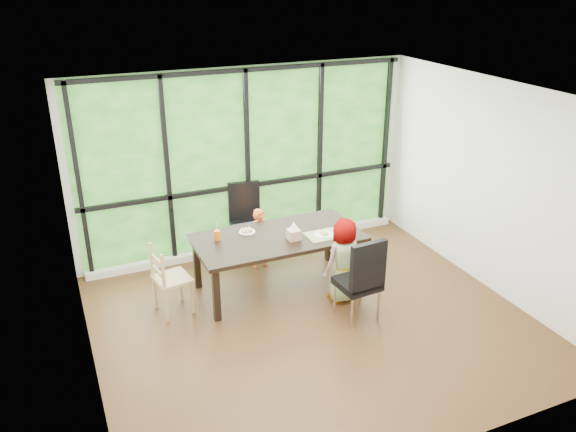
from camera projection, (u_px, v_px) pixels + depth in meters
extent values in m
plane|color=black|center=(313.00, 322.00, 6.97)|extent=(5.00, 5.00, 0.00)
plane|color=silver|center=(246.00, 161.00, 8.33)|extent=(5.00, 0.00, 5.00)
cube|color=#1D5217|center=(247.00, 162.00, 8.32)|extent=(4.80, 0.02, 2.65)
cube|color=silver|center=(251.00, 245.00, 8.76)|extent=(4.80, 0.12, 0.10)
cube|color=black|center=(278.00, 262.00, 7.58)|extent=(2.20, 1.20, 0.75)
cube|color=black|center=(247.00, 222.00, 8.37)|extent=(0.52, 0.52, 1.08)
cube|color=black|center=(358.00, 278.00, 6.87)|extent=(0.49, 0.49, 1.08)
cube|color=#A68553|center=(172.00, 279.00, 7.02)|extent=(0.46, 0.48, 0.90)
imported|color=#DD5623|center=(260.00, 238.00, 8.10)|extent=(0.34, 0.24, 0.87)
imported|color=slate|center=(343.00, 260.00, 7.24)|extent=(0.59, 0.44, 1.10)
cube|color=tan|center=(324.00, 235.00, 7.45)|extent=(0.46, 0.34, 0.01)
cylinder|color=white|center=(247.00, 232.00, 7.53)|extent=(0.21, 0.21, 0.01)
cylinder|color=white|center=(324.00, 234.00, 7.46)|extent=(0.25, 0.25, 0.02)
cylinder|color=orange|center=(217.00, 235.00, 7.30)|extent=(0.08, 0.08, 0.13)
cylinder|color=#56DB39|center=(351.00, 230.00, 7.47)|extent=(0.07, 0.07, 0.12)
cube|color=tan|center=(294.00, 234.00, 7.32)|extent=(0.15, 0.15, 0.13)
cylinder|color=white|center=(217.00, 228.00, 7.26)|extent=(0.01, 0.04, 0.20)
cylinder|color=pink|center=(351.00, 223.00, 7.43)|extent=(0.01, 0.04, 0.20)
cone|color=white|center=(294.00, 226.00, 7.27)|extent=(0.12, 0.12, 0.11)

